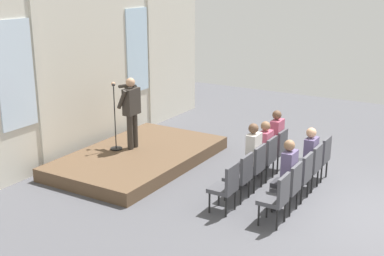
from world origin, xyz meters
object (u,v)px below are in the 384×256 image
mic_stand (116,135)px  chair_r0_c0 (226,185)px  chair_r1_c2 (301,174)px  chair_r1_c1 (290,185)px  chair_r0_c3 (266,156)px  chair_r0_c1 (241,174)px  chair_r0_c4 (277,148)px  audience_r1_c1 (286,172)px  audience_r0_c4 (275,137)px  audience_r1_c3 (308,155)px  audience_r0_c3 (263,147)px  audience_r0_c2 (251,153)px  chair_r1_c4 (321,155)px  chair_r1_c3 (311,164)px  chair_r0_c2 (254,165)px  chair_r1_c0 (277,197)px  speaker (131,108)px

mic_stand → chair_r0_c0: size_ratio=1.65×
chair_r1_c2 → chair_r1_c1: bearing=180.0°
chair_r0_c3 → chair_r1_c2: bearing=-122.0°
chair_r0_c1 → chair_r1_c1: (0.00, -0.97, 0.00)m
chair_r0_c4 → audience_r1_c1: size_ratio=0.68×
audience_r0_c4 → audience_r1_c3: audience_r0_c4 is taller
audience_r1_c1 → audience_r1_c3: 1.22m
chair_r0_c0 → audience_r1_c3: bearing=-26.0°
audience_r0_c3 → audience_r0_c4: 0.61m
audience_r0_c4 → chair_r0_c3: bearing=-172.6°
audience_r0_c2 → audience_r0_c4: bearing=0.0°
chair_r1_c4 → chair_r1_c1: bearing=180.0°
chair_r0_c3 → audience_r0_c4: (0.61, 0.08, 0.23)m
chair_r1_c1 → audience_r1_c3: audience_r1_c3 is taller
chair_r1_c3 → audience_r1_c1: bearing=176.3°
chair_r0_c1 → mic_stand: bearing=82.2°
chair_r0_c4 → chair_r1_c1: bearing=-151.9°
audience_r1_c3 → audience_r0_c2: bearing=122.1°
audience_r0_c3 → audience_r1_c3: (0.00, -0.97, 0.01)m
chair_r0_c2 → chair_r1_c0: 1.56m
chair_r1_c1 → chair_r0_c3: bearing=38.7°
chair_r1_c1 → chair_r1_c2: 0.61m
chair_r1_c1 → audience_r0_c3: bearing=41.0°
chair_r0_c1 → chair_r1_c3: bearing=-38.7°
audience_r0_c3 → chair_r1_c1: (-1.22, -1.06, -0.18)m
speaker → chair_r1_c0: speaker is taller
audience_r0_c2 → audience_r1_c3: bearing=-57.9°
audience_r0_c4 → chair_r1_c1: bearing=-150.0°
chair_r1_c0 → audience_r0_c2: bearing=40.9°
speaker → chair_r0_c2: size_ratio=1.77×
chair_r1_c0 → chair_r1_c2: bearing=0.0°
chair_r0_c4 → audience_r1_c1: bearing=-153.9°
chair_r0_c0 → chair_r1_c1: same height
chair_r1_c0 → audience_r1_c3: (1.82, 0.08, 0.18)m
chair_r0_c2 → audience_r1_c3: audience_r1_c3 is taller
chair_r0_c1 → chair_r1_c1: same height
audience_r1_c3 → chair_r1_c3: bearing=-90.0°
chair_r1_c3 → audience_r0_c3: bearing=90.0°
chair_r0_c3 → chair_r1_c4: 1.15m
chair_r1_c3 → mic_stand: bearing=99.6°
chair_r0_c3 → chair_r1_c0: size_ratio=1.00×
chair_r1_c0 → chair_r1_c3: size_ratio=1.00×
audience_r0_c2 → chair_r1_c0: audience_r0_c2 is taller
chair_r0_c0 → audience_r1_c3: audience_r1_c3 is taller
audience_r1_c1 → chair_r1_c3: audience_r1_c1 is taller
mic_stand → chair_r1_c0: size_ratio=1.65×
chair_r1_c0 → chair_r1_c3: (1.82, 0.00, 0.00)m
mic_stand → audience_r0_c2: 3.36m
audience_r0_c2 → chair_r1_c1: (-0.61, -1.05, -0.23)m
mic_stand → chair_r1_c1: size_ratio=1.65×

